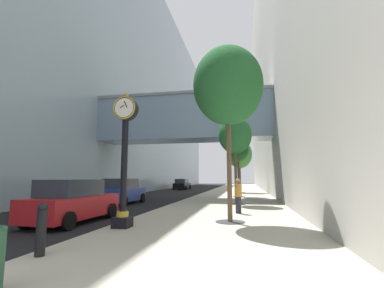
{
  "coord_description": "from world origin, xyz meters",
  "views": [
    {
      "loc": [
        4.68,
        -2.04,
        1.78
      ],
      "look_at": [
        1.05,
        16.27,
        4.14
      ],
      "focal_mm": 25.07,
      "sensor_mm": 36.0,
      "label": 1
    }
  ],
  "objects": [
    {
      "name": "ground_plane",
      "position": [
        0.0,
        27.0,
        0.0
      ],
      "size": [
        110.0,
        110.0,
        0.0
      ],
      "primitive_type": "plane",
      "color": "black",
      "rests_on": "ground"
    },
    {
      "name": "sidewalk_right",
      "position": [
        3.49,
        30.0,
        0.07
      ],
      "size": [
        6.97,
        80.0,
        0.14
      ],
      "primitive_type": "cube",
      "color": "#ADA593",
      "rests_on": "ground"
    },
    {
      "name": "building_block_left",
      "position": [
        -12.16,
        29.92,
        15.49
      ],
      "size": [
        24.03,
        80.0,
        31.12
      ],
      "color": "#93A8B7",
      "rests_on": "ground"
    },
    {
      "name": "building_block_right",
      "position": [
        11.47,
        30.0,
        16.44
      ],
      "size": [
        9.0,
        80.0,
        32.88
      ],
      "color": "#B7B2A8",
      "rests_on": "ground"
    },
    {
      "name": "street_clock",
      "position": [
        0.62,
        6.49,
        2.68
      ],
      "size": [
        0.84,
        0.55,
        4.62
      ],
      "color": "black",
      "rests_on": "sidewalk_right"
    },
    {
      "name": "bollard_nearest",
      "position": [
        0.38,
        3.11,
        0.72
      ],
      "size": [
        0.22,
        0.22,
        1.11
      ],
      "color": "black",
      "rests_on": "sidewalk_right"
    },
    {
      "name": "street_tree_near",
      "position": [
        4.08,
        8.31,
        5.4
      ],
      "size": [
        2.76,
        2.76,
        6.87
      ],
      "color": "#333335",
      "rests_on": "sidewalk_right"
    },
    {
      "name": "street_tree_mid_near",
      "position": [
        4.08,
        15.22,
        4.49
      ],
      "size": [
        2.13,
        2.13,
        5.61
      ],
      "color": "#333335",
      "rests_on": "sidewalk_right"
    },
    {
      "name": "street_tree_mid_far",
      "position": [
        4.08,
        22.13,
        4.18
      ],
      "size": [
        1.86,
        1.86,
        5.16
      ],
      "color": "#333335",
      "rests_on": "sidewalk_right"
    },
    {
      "name": "street_tree_far",
      "position": [
        4.08,
        29.04,
        4.47
      ],
      "size": [
        2.81,
        2.81,
        5.95
      ],
      "color": "#333335",
      "rests_on": "sidewalk_right"
    },
    {
      "name": "pedestrian_walking",
      "position": [
        4.33,
        10.88,
        0.98
      ],
      "size": [
        0.48,
        0.48,
        1.6
      ],
      "color": "#23232D",
      "rests_on": "sidewalk_right"
    },
    {
      "name": "car_blue_near",
      "position": [
        -3.63,
        15.25,
        0.83
      ],
      "size": [
        1.97,
        4.33,
        1.73
      ],
      "color": "navy",
      "rests_on": "ground"
    },
    {
      "name": "car_red_mid",
      "position": [
        -2.14,
        7.77,
        0.83
      ],
      "size": [
        1.96,
        4.35,
        1.71
      ],
      "color": "#AD191E",
      "rests_on": "ground"
    },
    {
      "name": "car_black_far",
      "position": [
        -4.87,
        38.23,
        0.79
      ],
      "size": [
        2.02,
        4.46,
        1.61
      ],
      "color": "black",
      "rests_on": "ground"
    }
  ]
}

